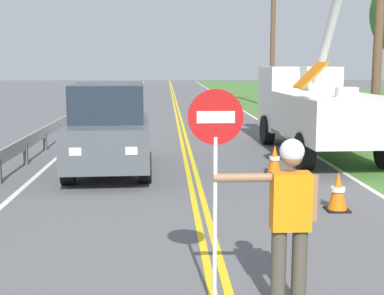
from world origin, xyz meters
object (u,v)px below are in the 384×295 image
at_px(utility_bucket_truck, 316,104).
at_px(traffic_cone_lead, 338,192).
at_px(oncoming_suv_nearest, 109,127).
at_px(traffic_cone_mid, 275,160).
at_px(flagger_worker, 289,214).
at_px(utility_pole_mid, 273,36).
at_px(utility_pole_near, 380,12).
at_px(stop_sign_paddle, 215,151).

distance_m(utility_bucket_truck, traffic_cone_lead, 6.49).
relative_size(oncoming_suv_nearest, traffic_cone_mid, 6.69).
xyz_separation_m(flagger_worker, utility_pole_mid, (4.94, 26.50, 3.06)).
distance_m(flagger_worker, utility_pole_mid, 27.13).
bearing_deg(traffic_cone_lead, oncoming_suv_nearest, 138.90).
bearing_deg(traffic_cone_mid, flagger_worker, -100.18).
relative_size(utility_pole_near, utility_pole_mid, 1.00).
bearing_deg(utility_pole_mid, utility_pole_near, -88.74).
xyz_separation_m(oncoming_suv_nearest, traffic_cone_lead, (4.37, -3.81, -0.72)).
xyz_separation_m(traffic_cone_lead, traffic_cone_mid, (-0.49, 3.19, 0.00)).
distance_m(utility_bucket_truck, traffic_cone_mid, 3.72).
height_order(traffic_cone_lead, traffic_cone_mid, same).
bearing_deg(flagger_worker, utility_bucket_truck, 73.18).
bearing_deg(traffic_cone_mid, utility_bucket_truck, 59.77).
bearing_deg(traffic_cone_lead, utility_pole_near, 64.99).
bearing_deg(utility_bucket_truck, flagger_worker, -106.82).
xyz_separation_m(flagger_worker, utility_bucket_truck, (3.05, 10.10, 0.38)).
xyz_separation_m(utility_bucket_truck, utility_pole_mid, (1.89, 16.40, 2.68)).
distance_m(utility_bucket_truck, utility_pole_near, 3.72).
xyz_separation_m(stop_sign_paddle, oncoming_suv_nearest, (-1.85, 7.65, -0.65)).
relative_size(flagger_worker, utility_pole_mid, 0.23).
bearing_deg(utility_pole_near, stop_sign_paddle, -117.95).
relative_size(stop_sign_paddle, traffic_cone_lead, 3.33).
bearing_deg(flagger_worker, traffic_cone_lead, 65.48).
bearing_deg(traffic_cone_mid, stop_sign_paddle, -106.12).
height_order(utility_pole_mid, traffic_cone_mid, utility_pole_mid).
relative_size(stop_sign_paddle, utility_bucket_truck, 0.34).
relative_size(utility_bucket_truck, oncoming_suv_nearest, 1.47).
distance_m(flagger_worker, stop_sign_paddle, 1.02).
bearing_deg(stop_sign_paddle, traffic_cone_mid, 73.88).
bearing_deg(traffic_cone_lead, flagger_worker, -114.52).
bearing_deg(oncoming_suv_nearest, utility_bucket_truck, 23.36).
relative_size(stop_sign_paddle, traffic_cone_mid, 3.33).
bearing_deg(utility_pole_near, utility_bucket_truck, -149.89).
bearing_deg(traffic_cone_lead, utility_pole_mid, 81.99).
bearing_deg(utility_pole_near, flagger_worker, -114.84).
xyz_separation_m(stop_sign_paddle, utility_bucket_truck, (3.82, 10.10, -0.28)).
bearing_deg(stop_sign_paddle, traffic_cone_lead, 56.70).
xyz_separation_m(oncoming_suv_nearest, utility_pole_near, (7.89, 3.74, 3.06)).
bearing_deg(flagger_worker, traffic_cone_mid, 79.82).
bearing_deg(stop_sign_paddle, utility_pole_near, 62.05).
distance_m(stop_sign_paddle, oncoming_suv_nearest, 7.89).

